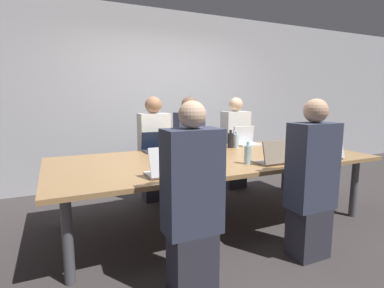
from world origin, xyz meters
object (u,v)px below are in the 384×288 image
object	(u,v)px
laptop_far_midleft	(157,146)
stapler	(219,159)
person_near_left	(192,203)
bottle_far_center	(230,140)
laptop_far_right	(246,139)
laptop_near_left	(169,168)
bottle_near_midright	(248,154)
person_far_right	(235,145)
cup_far_right	(231,143)
bottle_far_right	(236,141)
laptop_near_midright	(274,157)
laptop_near_right	(327,153)
person_far_midleft	(154,150)
person_near_midright	(311,183)
laptop_far_center	(207,143)
cup_near_left	(195,167)
person_far_center	(189,147)
cup_near_right	(304,158)

from	to	relation	value
laptop_far_midleft	stapler	size ratio (longest dim) A/B	2.37
person_near_left	laptop_far_midleft	bearing A→B (deg)	-100.03
bottle_far_center	laptop_far_right	world-z (taller)	laptop_far_right
laptop_near_left	bottle_far_center	bearing A→B (deg)	-140.92
bottle_near_midright	person_far_right	bearing A→B (deg)	61.37
cup_far_right	stapler	xyz separation A→B (m)	(-0.65, -0.80, -0.02)
bottle_far_right	laptop_near_midright	size ratio (longest dim) A/B	0.63
laptop_near_left	laptop_near_right	xyz separation A→B (m)	(1.77, -0.08, -0.01)
bottle_far_right	laptop_near_right	size ratio (longest dim) A/B	0.58
person_far_midleft	bottle_far_right	size ratio (longest dim) A/B	6.72
laptop_far_right	person_near_midright	xyz separation A→B (m)	(-0.47, -1.66, -0.14)
person_far_right	laptop_near_left	distance (m)	2.26
laptop_far_midleft	laptop_far_right	bearing A→B (deg)	-0.57
bottle_far_center	person_far_midleft	bearing A→B (deg)	150.77
laptop_far_center	bottle_far_center	bearing A→B (deg)	-16.52
cup_near_left	laptop_far_center	bearing A→B (deg)	57.79
laptop_far_midleft	laptop_far_right	distance (m)	1.31
laptop_far_center	stapler	size ratio (longest dim) A/B	2.29
laptop_near_midright	stapler	bearing A→B (deg)	-35.57
laptop_near_left	cup_near_left	bearing A→B (deg)	-179.97
person_far_center	cup_near_right	bearing A→B (deg)	-69.85
laptop_far_midleft	laptop_near_midright	bearing A→B (deg)	-54.77
laptop_near_right	stapler	size ratio (longest dim) A/B	2.37
person_far_midleft	person_near_left	xyz separation A→B (m)	(-0.37, -2.01, -0.03)
laptop_far_midleft	laptop_near_midright	size ratio (longest dim) A/B	1.07
cup_near_right	laptop_near_midright	bearing A→B (deg)	175.08
cup_far_right	bottle_near_midright	world-z (taller)	bottle_near_midright
person_far_center	laptop_far_midleft	size ratio (longest dim) A/B	3.90
person_far_center	cup_near_right	xyz separation A→B (m)	(0.59, -1.60, 0.09)
person_near_left	cup_near_right	xyz separation A→B (m)	(1.49, 0.46, 0.11)
laptop_far_midleft	stapler	world-z (taller)	laptop_far_midleft
person_far_midleft	cup_far_right	bearing A→B (deg)	-22.20
laptop_near_left	laptop_near_midright	world-z (taller)	laptop_near_left
person_near_midright	laptop_near_midright	bearing A→B (deg)	-90.15
laptop_far_midleft	laptop_near_right	xyz separation A→B (m)	(1.49, -1.26, -0.00)
person_far_right	stapler	size ratio (longest dim) A/B	9.19
laptop_near_left	bottle_near_midright	bearing A→B (deg)	-173.16
laptop_far_right	cup_near_right	size ratio (longest dim) A/B	4.22
person_far_right	person_near_left	xyz separation A→B (m)	(-1.67, -2.03, -0.01)
person_far_right	laptop_far_midleft	bearing A→B (deg)	-165.58
person_far_center	stapler	xyz separation A→B (m)	(-0.22, -1.25, 0.08)
person_far_midleft	bottle_far_right	bearing A→B (deg)	-28.98
laptop_near_left	person_near_left	world-z (taller)	person_near_left
cup_far_right	bottle_far_right	bearing A→B (deg)	-94.71
bottle_far_center	laptop_far_right	size ratio (longest dim) A/B	0.70
stapler	laptop_near_left	bearing A→B (deg)	-151.52
laptop_far_midleft	person_near_left	bearing A→B (deg)	-100.03
cup_near_left	laptop_near_midright	xyz separation A→B (m)	(0.88, -0.01, 0.02)
bottle_far_right	person_near_left	xyz separation A→B (m)	(-1.33, -1.48, -0.17)
cup_far_right	cup_near_left	distance (m)	1.56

